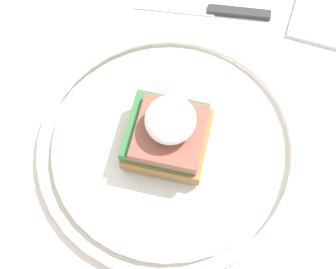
% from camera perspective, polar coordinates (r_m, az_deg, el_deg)
% --- Properties ---
extents(dining_table, '(0.93, 0.86, 0.77)m').
position_cam_1_polar(dining_table, '(0.62, -1.12, -7.27)').
color(dining_table, beige).
rests_on(dining_table, ground_plane).
extents(plate, '(0.28, 0.28, 0.02)m').
position_cam_1_polar(plate, '(0.50, 0.00, -1.30)').
color(plate, silver).
rests_on(plate, dining_table).
extents(sandwich, '(0.08, 0.08, 0.07)m').
position_cam_1_polar(sandwich, '(0.47, 0.04, 0.35)').
color(sandwich, '#9E703D').
rests_on(sandwich, plate).
extents(knife, '(0.03, 0.17, 0.01)m').
position_cam_1_polar(knife, '(0.60, 5.50, 14.86)').
color(knife, '#2D2D2D').
rests_on(knife, dining_table).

